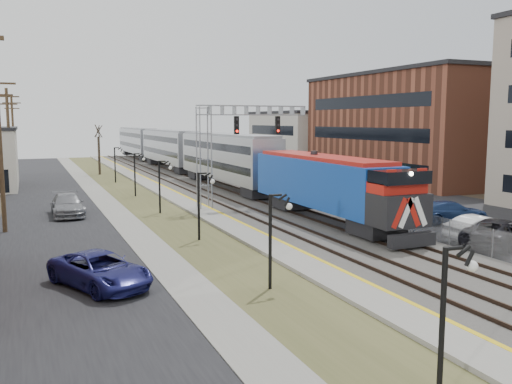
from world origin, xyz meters
TOP-DOWN VIEW (x-y plane):
  - ground at (0.00, 0.00)m, footprint 160.00×160.00m
  - street_west at (-11.50, 35.00)m, footprint 7.00×120.00m
  - sidewalk at (-7.00, 35.00)m, footprint 2.00×120.00m
  - grass_median at (-4.00, 35.00)m, footprint 4.00×120.00m
  - platform at (-1.00, 35.00)m, footprint 2.00×120.00m
  - ballast_bed at (4.00, 35.00)m, footprint 8.00×120.00m
  - parking_lot at (16.00, 35.00)m, footprint 16.00×120.00m
  - platform_edge at (-0.12, 35.00)m, footprint 0.24×120.00m
  - track_near at (2.00, 35.00)m, footprint 1.58×120.00m
  - track_far at (5.50, 35.00)m, footprint 1.58×120.00m
  - train at (5.50, 55.24)m, footprint 3.00×85.85m
  - signal_gantry at (1.22, 27.99)m, footprint 9.00×1.07m
  - lampposts at (-4.00, 18.29)m, footprint 0.14×62.14m
  - utility_poles at (-14.50, 25.00)m, footprint 0.28×80.28m
  - fence at (8.20, 35.00)m, footprint 0.04×120.00m
  - buildings_east at (30.00, 31.18)m, footprint 16.00×76.00m
  - bare_trees at (-12.66, 38.91)m, footprint 12.30×42.30m
  - car_lot_b at (10.97, 11.33)m, footprint 4.62×1.71m
  - car_lot_c at (10.92, 10.14)m, footprint 6.13×4.59m
  - car_lot_d at (13.48, 16.64)m, footprint 5.42×3.32m
  - car_lot_e at (12.39, 36.11)m, footprint 4.19×1.79m
  - car_lot_f at (13.84, 42.78)m, footprint 4.98×2.68m
  - car_street_a at (-10.42, 11.05)m, footprint 4.37×5.75m
  - car_street_b at (-10.46, 29.74)m, footprint 2.21×5.41m

SIDE VIEW (x-z plane):
  - ground at x=0.00m, z-range 0.00..0.00m
  - street_west at x=-11.50m, z-range 0.00..0.04m
  - parking_lot at x=16.00m, z-range 0.00..0.04m
  - grass_median at x=-4.00m, z-range 0.00..0.06m
  - sidewalk at x=-7.00m, z-range 0.00..0.08m
  - ballast_bed at x=4.00m, z-range 0.00..0.20m
  - platform at x=-1.00m, z-range 0.00..0.24m
  - platform_edge at x=-0.12m, z-range 0.24..0.25m
  - track_near at x=2.00m, z-range 0.20..0.35m
  - track_far at x=5.50m, z-range 0.20..0.35m
  - car_lot_e at x=12.39m, z-range 0.00..1.41m
  - car_street_a at x=-10.42m, z-range 0.00..1.45m
  - car_lot_d at x=13.48m, z-range 0.00..1.47m
  - car_lot_b at x=10.97m, z-range 0.00..1.51m
  - car_lot_c at x=10.92m, z-range 0.00..1.55m
  - car_lot_f at x=13.84m, z-range 0.00..1.56m
  - car_street_b at x=-10.46m, z-range 0.00..1.57m
  - fence at x=8.20m, z-range 0.00..1.60m
  - lampposts at x=-4.00m, z-range 0.00..4.00m
  - bare_trees at x=-12.66m, z-range -0.27..5.68m
  - train at x=5.50m, z-range 0.26..5.58m
  - utility_poles at x=-14.50m, z-range 0.00..10.00m
  - signal_gantry at x=1.22m, z-range 1.51..9.66m
  - buildings_east at x=30.00m, z-range -1.19..13.81m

